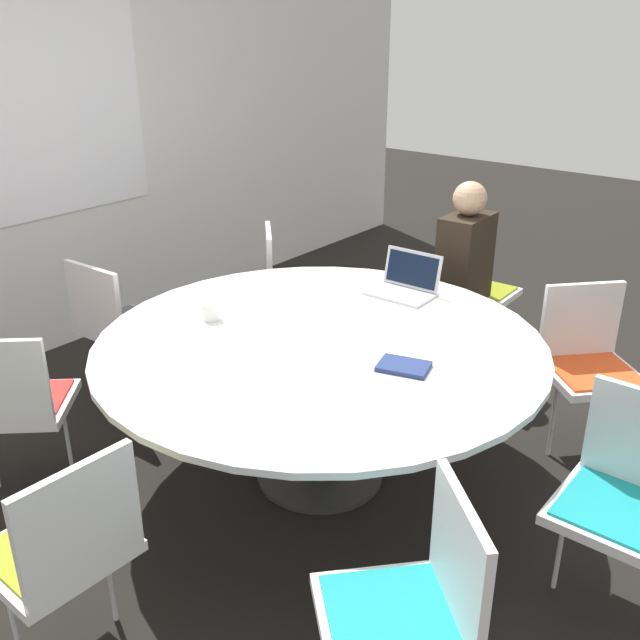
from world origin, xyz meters
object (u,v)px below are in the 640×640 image
at_px(laptop, 406,284).
at_px(spiral_notebook, 403,367).
at_px(chair_3, 14,398).
at_px(chair_6, 627,489).
at_px(person_0, 467,265).
at_px(chair_1, 290,281).
at_px(chair_7, 589,357).
at_px(chair_5, 414,602).
at_px(coffee_cup, 211,312).
at_px(chair_0, 470,281).
at_px(chair_2, 116,319).
at_px(chair_4, 64,543).

bearing_deg(laptop, spiral_notebook, -59.42).
bearing_deg(chair_3, chair_6, -18.40).
relative_size(chair_6, spiral_notebook, 3.56).
bearing_deg(person_0, laptop, -1.27).
distance_m(chair_3, person_0, 2.60).
bearing_deg(chair_1, chair_7, 49.44).
distance_m(chair_1, chair_5, 2.76).
relative_size(laptop, coffee_cup, 3.74).
bearing_deg(chair_3, laptop, 18.74).
bearing_deg(coffee_cup, chair_6, -83.94).
bearing_deg(chair_0, chair_2, -36.36).
height_order(person_0, coffee_cup, person_0).
bearing_deg(coffee_cup, chair_3, 153.68).
bearing_deg(chair_5, chair_2, 25.44).
distance_m(laptop, coffee_cup, 1.04).
relative_size(chair_2, coffee_cup, 9.66).
xyz_separation_m(chair_4, person_0, (2.82, 0.05, 0.19)).
xyz_separation_m(chair_7, coffee_cup, (-1.20, 1.45, 0.26)).
distance_m(chair_0, chair_4, 3.06).
relative_size(chair_0, chair_6, 1.00).
bearing_deg(chair_6, chair_5, 71.63).
bearing_deg(spiral_notebook, coffee_cup, 97.91).
relative_size(chair_2, person_0, 0.71).
xyz_separation_m(chair_1, chair_7, (0.12, -1.89, 0.00)).
bearing_deg(chair_6, chair_3, 24.02).
xyz_separation_m(chair_3, chair_4, (-0.40, -1.01, 0.00)).
distance_m(chair_0, laptop, 0.97).
bearing_deg(chair_1, laptop, 34.76).
bearing_deg(chair_5, chair_1, 1.13).
distance_m(chair_1, chair_3, 1.92).
height_order(chair_2, laptop, laptop).
height_order(chair_5, chair_7, same).
xyz_separation_m(chair_1, coffee_cup, (-1.09, -0.44, 0.26)).
xyz_separation_m(chair_3, chair_5, (0.09, -2.04, 0.00)).
height_order(chair_5, person_0, person_0).
xyz_separation_m(chair_5, chair_6, (0.95, -0.32, 0.00)).
xyz_separation_m(chair_4, laptop, (2.13, 0.05, 0.27)).
bearing_deg(chair_5, coffee_cup, 18.08).
bearing_deg(person_0, chair_5, 23.59).
distance_m(person_0, spiral_notebook, 1.52).
bearing_deg(chair_1, chair_2, -62.89).
xyz_separation_m(chair_3, spiral_notebook, (0.97, -1.43, 0.23)).
bearing_deg(chair_4, chair_6, -41.61).
distance_m(chair_0, chair_6, 2.19).
xyz_separation_m(chair_1, chair_6, (-0.88, -2.39, 0.00)).
height_order(person_0, laptop, person_0).
bearing_deg(chair_2, chair_6, 1.36).
distance_m(chair_2, spiral_notebook, 1.84).
bearing_deg(chair_2, chair_4, -44.23).
bearing_deg(chair_6, spiral_notebook, 4.21).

